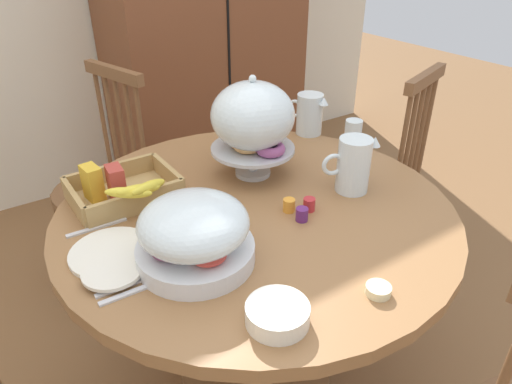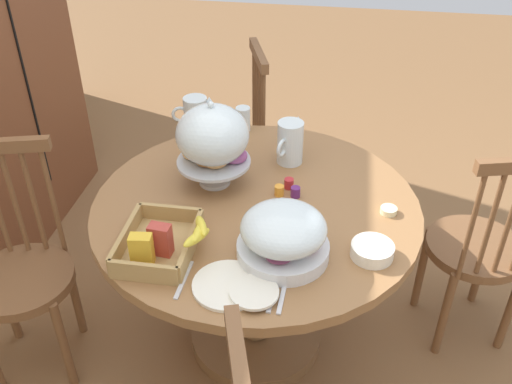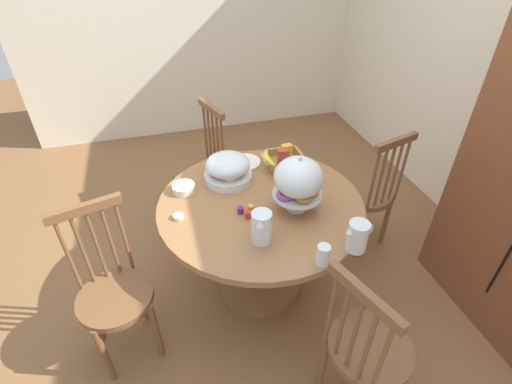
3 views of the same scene
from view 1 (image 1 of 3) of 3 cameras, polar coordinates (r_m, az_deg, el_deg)
The scene contains 20 objects.
wooden_armoire at distance 2.87m, azimuth -6.49°, elevation 19.79°, with size 1.18×0.60×1.96m.
dining_table at distance 1.55m, azimuth 0.00°, elevation -8.40°, with size 1.21×1.21×0.74m.
windsor_chair_near_window at distance 2.25m, azimuth 14.60°, elevation 1.58°, with size 0.43×0.43×0.97m.
windsor_chair_by_cabinet at distance 2.19m, azimuth -17.93°, elevation 0.26°, with size 0.42×0.42×0.97m.
pastry_stand_with_dome at distance 1.53m, azimuth -0.39°, elevation 8.74°, with size 0.28×0.28×0.34m.
fruit_platter_covered at distance 1.17m, azimuth -7.51°, elevation -5.01°, with size 0.30×0.30×0.18m.
orange_juice_pitcher at distance 1.51m, azimuth 11.72°, elevation 2.97°, with size 0.18×0.10×0.18m.
milk_pitcher at distance 1.91m, azimuth 6.49°, elevation 9.20°, with size 0.10×0.18×0.16m.
cereal_basket at distance 1.49m, azimuth -16.01°, elevation 0.33°, with size 0.32×0.30×0.12m.
china_plate_large at distance 1.28m, azimuth -17.10°, elevation -7.03°, with size 0.22×0.22×0.01m, color white.
china_plate_small at distance 1.21m, azimuth -17.03°, elevation -9.11°, with size 0.15×0.15×0.01m, color white.
cereal_bowl at distance 1.04m, azimuth 2.62°, elevation -14.63°, with size 0.14×0.14×0.04m, color white.
drinking_glass at distance 1.82m, azimuth 11.70°, elevation 6.91°, with size 0.06×0.06×0.11m, color silver.
butter_dish at distance 1.15m, azimuth 14.65°, elevation -11.45°, with size 0.06×0.06×0.02m, color beige.
jam_jar_strawberry at distance 1.41m, azimuth 6.48°, elevation -1.51°, with size 0.04×0.04×0.04m, color #B7282D.
jam_jar_apricot at distance 1.40m, azimuth 4.03°, elevation -1.61°, with size 0.04×0.04×0.04m, color orange.
jam_jar_grape at distance 1.36m, azimuth 5.60°, elevation -2.72°, with size 0.04×0.04×0.04m, color #5B2366.
table_knife at distance 1.18m, azimuth -15.02°, elevation -10.73°, with size 0.17×0.01×0.01m, color silver.
dinner_fork at distance 1.15m, azimuth -14.53°, elevation -11.58°, with size 0.17×0.01×0.01m, color silver.
soup_spoon at distance 1.40m, azimuth -18.78°, elevation -4.10°, with size 0.17×0.01×0.01m, color silver.
Camera 1 is at (-0.57, -0.99, 1.49)m, focal length 32.89 mm.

